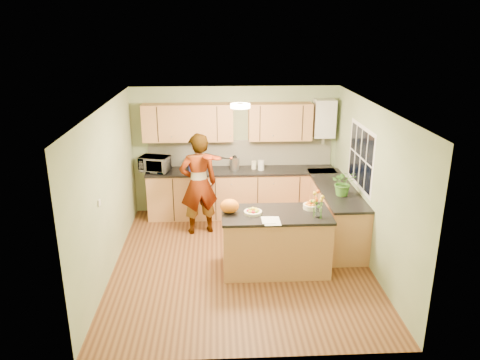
{
  "coord_description": "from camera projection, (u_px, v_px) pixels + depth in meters",
  "views": [
    {
      "loc": [
        -0.35,
        -6.66,
        3.65
      ],
      "look_at": [
        0.01,
        0.5,
        1.22
      ],
      "focal_mm": 35.0,
      "sensor_mm": 36.0,
      "label": 1
    }
  ],
  "objects": [
    {
      "name": "kettle",
      "position": [
        235.0,
        163.0,
        8.99
      ],
      "size": [
        0.18,
        0.18,
        0.33
      ],
      "rotation": [
        0.0,
        0.0,
        0.23
      ],
      "color": "#B3B3B8",
      "rests_on": "back_counter"
    },
    {
      "name": "wall_right",
      "position": [
        371.0,
        187.0,
        7.18
      ],
      "size": [
        0.02,
        4.5,
        2.5
      ],
      "primitive_type": "cube",
      "color": "gray",
      "rests_on": "floor"
    },
    {
      "name": "papers",
      "position": [
        272.0,
        221.0,
        6.7
      ],
      "size": [
        0.23,
        0.32,
        0.01
      ],
      "primitive_type": "cube",
      "color": "white",
      "rests_on": "peninsula_island"
    },
    {
      "name": "light_switch",
      "position": [
        99.0,
        203.0,
        6.41
      ],
      "size": [
        0.02,
        0.09,
        0.09
      ],
      "primitive_type": "cube",
      "color": "white",
      "rests_on": "wall_left"
    },
    {
      "name": "jar_white",
      "position": [
        261.0,
        165.0,
        8.99
      ],
      "size": [
        0.15,
        0.15,
        0.19
      ],
      "primitive_type": "cylinder",
      "rotation": [
        0.0,
        0.0,
        0.27
      ],
      "color": "white",
      "rests_on": "back_counter"
    },
    {
      "name": "right_counter",
      "position": [
        335.0,
        212.0,
        8.22
      ],
      "size": [
        0.62,
        2.24,
        0.94
      ],
      "color": "#BB7D4A",
      "rests_on": "floor"
    },
    {
      "name": "microwave",
      "position": [
        155.0,
        164.0,
        8.88
      ],
      "size": [
        0.61,
        0.49,
        0.3
      ],
      "primitive_type": "imported",
      "rotation": [
        0.0,
        0.0,
        -0.27
      ],
      "color": "white",
      "rests_on": "back_counter"
    },
    {
      "name": "orange_bag",
      "position": [
        230.0,
        206.0,
        6.97
      ],
      "size": [
        0.3,
        0.25,
        0.22
      ],
      "primitive_type": "ellipsoid",
      "rotation": [
        0.0,
        0.0,
        -0.05
      ],
      "color": "orange",
      "rests_on": "peninsula_island"
    },
    {
      "name": "orange_bowl",
      "position": [
        311.0,
        205.0,
        7.14
      ],
      "size": [
        0.24,
        0.24,
        0.14
      ],
      "color": "#EFE5BF",
      "rests_on": "peninsula_island"
    },
    {
      "name": "blue_box",
      "position": [
        197.0,
        163.0,
        8.98
      ],
      "size": [
        0.36,
        0.28,
        0.27
      ],
      "primitive_type": "cube",
      "rotation": [
        0.0,
        0.0,
        0.11
      ],
      "color": "navy",
      "rests_on": "back_counter"
    },
    {
      "name": "ceiling_lamp",
      "position": [
        240.0,
        106.0,
        6.98
      ],
      "size": [
        0.3,
        0.3,
        0.07
      ],
      "color": "#FFEABF",
      "rests_on": "ceiling"
    },
    {
      "name": "flower_vase",
      "position": [
        319.0,
        199.0,
        6.76
      ],
      "size": [
        0.23,
        0.23,
        0.42
      ],
      "rotation": [
        0.0,
        0.0,
        -0.19
      ],
      "color": "silver",
      "rests_on": "peninsula_island"
    },
    {
      "name": "ceiling",
      "position": [
        241.0,
        107.0,
        6.68
      ],
      "size": [
        4.0,
        4.5,
        0.02
      ],
      "primitive_type": "cube",
      "color": "white",
      "rests_on": "wall_back"
    },
    {
      "name": "violinist",
      "position": [
        199.0,
        184.0,
        8.28
      ],
      "size": [
        0.76,
        0.6,
        1.85
      ],
      "primitive_type": "imported",
      "rotation": [
        0.0,
        0.0,
        3.39
      ],
      "color": "tan",
      "rests_on": "floor"
    },
    {
      "name": "wall_left",
      "position": [
        108.0,
        191.0,
        6.99
      ],
      "size": [
        0.02,
        4.5,
        2.5
      ],
      "primitive_type": "cube",
      "color": "gray",
      "rests_on": "floor"
    },
    {
      "name": "potted_plant",
      "position": [
        344.0,
        183.0,
        7.63
      ],
      "size": [
        0.43,
        0.39,
        0.44
      ],
      "primitive_type": "imported",
      "rotation": [
        0.0,
        0.0,
        -0.12
      ],
      "color": "#407C29",
      "rests_on": "right_counter"
    },
    {
      "name": "fruit_dish",
      "position": [
        253.0,
        211.0,
        6.96
      ],
      "size": [
        0.27,
        0.27,
        0.09
      ],
      "color": "#EFE5BF",
      "rests_on": "peninsula_island"
    },
    {
      "name": "upper_cabinets",
      "position": [
        226.0,
        122.0,
        8.85
      ],
      "size": [
        3.2,
        0.34,
        0.7
      ],
      "color": "#BB7D4A",
      "rests_on": "wall_back"
    },
    {
      "name": "window_right",
      "position": [
        361.0,
        157.0,
        7.65
      ],
      "size": [
        0.01,
        1.3,
        1.05
      ],
      "color": "white",
      "rests_on": "wall_right"
    },
    {
      "name": "boiler",
      "position": [
        324.0,
        119.0,
        8.93
      ],
      "size": [
        0.4,
        0.3,
        0.86
      ],
      "color": "white",
      "rests_on": "wall_back"
    },
    {
      "name": "peninsula_island",
      "position": [
        275.0,
        241.0,
        7.14
      ],
      "size": [
        1.63,
        0.84,
        0.94
      ],
      "color": "#BB7D4A",
      "rests_on": "floor"
    },
    {
      "name": "floor",
      "position": [
        241.0,
        262.0,
        7.48
      ],
      "size": [
        4.5,
        4.5,
        0.0
      ],
      "primitive_type": "plane",
      "color": "#512C17",
      "rests_on": "ground"
    },
    {
      "name": "splashback",
      "position": [
        240.0,
        153.0,
        9.22
      ],
      "size": [
        3.6,
        0.02,
        0.52
      ],
      "primitive_type": "cube",
      "color": "white",
      "rests_on": "back_counter"
    },
    {
      "name": "jar_cream",
      "position": [
        254.0,
        165.0,
        9.07
      ],
      "size": [
        0.13,
        0.13,
        0.15
      ],
      "primitive_type": "cylinder",
      "rotation": [
        0.0,
        0.0,
        -0.35
      ],
      "color": "#EFE5BF",
      "rests_on": "back_counter"
    },
    {
      "name": "wall_front",
      "position": [
        252.0,
        261.0,
        4.95
      ],
      "size": [
        4.0,
        0.02,
        2.5
      ],
      "primitive_type": "cube",
      "color": "gray",
      "rests_on": "floor"
    },
    {
      "name": "wall_back",
      "position": [
        235.0,
        150.0,
        9.21
      ],
      "size": [
        4.0,
        0.02,
        2.5
      ],
      "primitive_type": "cube",
      "color": "gray",
      "rests_on": "floor"
    },
    {
      "name": "violin",
      "position": [
        209.0,
        157.0,
        7.91
      ],
      "size": [
        0.65,
        0.56,
        0.16
      ],
      "primitive_type": null,
      "rotation": [
        0.17,
        0.0,
        -0.61
      ],
      "color": "#540905",
      "rests_on": "violinist"
    },
    {
      "name": "back_counter",
      "position": [
        241.0,
        192.0,
        9.18
      ],
      "size": [
        3.64,
        0.62,
        0.94
      ],
      "color": "#BB7D4A",
      "rests_on": "floor"
    }
  ]
}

